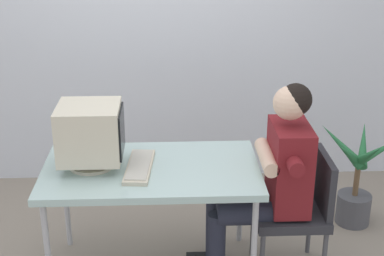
{
  "coord_description": "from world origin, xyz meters",
  "views": [
    {
      "loc": [
        0.11,
        -3.08,
        2.24
      ],
      "look_at": [
        0.25,
        0.0,
        0.99
      ],
      "focal_mm": 53.22,
      "sensor_mm": 36.0,
      "label": 1
    }
  ],
  "objects_px": {
    "crt_monitor": "(90,133)",
    "office_chair": "(299,206)",
    "desk": "(151,175)",
    "potted_plant": "(357,181)",
    "keyboard": "(139,166)",
    "person_seated": "(270,176)"
  },
  "relations": [
    {
      "from": "person_seated",
      "to": "potted_plant",
      "type": "height_order",
      "value": "person_seated"
    },
    {
      "from": "crt_monitor",
      "to": "office_chair",
      "type": "height_order",
      "value": "crt_monitor"
    },
    {
      "from": "crt_monitor",
      "to": "desk",
      "type": "bearing_deg",
      "value": -5.2
    },
    {
      "from": "desk",
      "to": "person_seated",
      "type": "height_order",
      "value": "person_seated"
    },
    {
      "from": "desk",
      "to": "potted_plant",
      "type": "distance_m",
      "value": 1.59
    },
    {
      "from": "keyboard",
      "to": "potted_plant",
      "type": "height_order",
      "value": "keyboard"
    },
    {
      "from": "potted_plant",
      "to": "office_chair",
      "type": "bearing_deg",
      "value": -134.56
    },
    {
      "from": "desk",
      "to": "office_chair",
      "type": "height_order",
      "value": "office_chair"
    },
    {
      "from": "keyboard",
      "to": "office_chair",
      "type": "distance_m",
      "value": 1.02
    },
    {
      "from": "keyboard",
      "to": "office_chair",
      "type": "height_order",
      "value": "office_chair"
    },
    {
      "from": "crt_monitor",
      "to": "keyboard",
      "type": "height_order",
      "value": "crt_monitor"
    },
    {
      "from": "crt_monitor",
      "to": "office_chair",
      "type": "xyz_separation_m",
      "value": [
        1.26,
        -0.07,
        -0.48
      ]
    },
    {
      "from": "office_chair",
      "to": "keyboard",
      "type": "bearing_deg",
      "value": 178.76
    },
    {
      "from": "desk",
      "to": "crt_monitor",
      "type": "distance_m",
      "value": 0.44
    },
    {
      "from": "office_chair",
      "to": "desk",
      "type": "bearing_deg",
      "value": 177.59
    },
    {
      "from": "desk",
      "to": "potted_plant",
      "type": "bearing_deg",
      "value": 19.66
    },
    {
      "from": "desk",
      "to": "person_seated",
      "type": "distance_m",
      "value": 0.72
    },
    {
      "from": "crt_monitor",
      "to": "office_chair",
      "type": "relative_size",
      "value": 0.48
    },
    {
      "from": "person_seated",
      "to": "office_chair",
      "type": "bearing_deg",
      "value": -0.0
    },
    {
      "from": "crt_monitor",
      "to": "person_seated",
      "type": "relative_size",
      "value": 0.31
    },
    {
      "from": "desk",
      "to": "office_chair",
      "type": "relative_size",
      "value": 1.61
    },
    {
      "from": "desk",
      "to": "potted_plant",
      "type": "relative_size",
      "value": 1.72
    }
  ]
}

